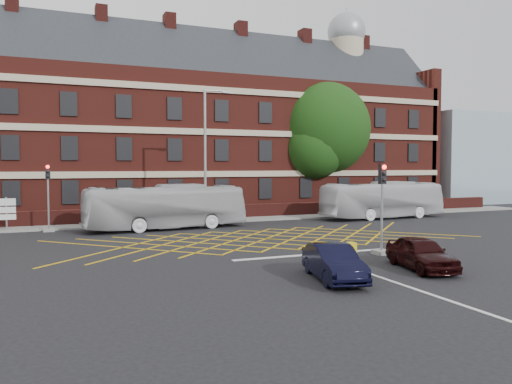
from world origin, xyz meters
name	(u,v)px	position (x,y,z in m)	size (l,w,h in m)	color
ground	(281,244)	(0.00, 0.00, 0.00)	(120.00, 120.00, 0.00)	black
victorian_building	(183,127)	(0.25, 22.00, 7.84)	(51.00, 12.17, 20.40)	#5A1E17
boundary_wall	(209,213)	(0.00, 13.00, 0.55)	(56.00, 0.50, 1.10)	#4C1814
far_pavement	(213,220)	(0.00, 12.00, 0.06)	(60.00, 3.00, 0.12)	slate
glass_block	(466,159)	(34.00, 21.00, 5.00)	(14.00, 10.00, 10.00)	#99B2BF
box_junction_hatching	(266,239)	(0.00, 2.00, 0.01)	(11.50, 0.12, 0.02)	#CC990C
stop_line	(312,254)	(0.00, -3.50, 0.01)	(8.00, 0.30, 0.02)	silver
centre_line	(402,285)	(0.00, -10.00, 0.01)	(0.15, 14.00, 0.02)	silver
bus_left	(166,207)	(-4.35, 8.56, 1.48)	(2.48, 10.60, 2.95)	#B8B8BC
bus_right	(383,200)	(13.06, 8.75, 1.46)	(2.46, 10.49, 2.92)	silver
car_navy	(334,262)	(-1.82, -8.40, 0.65)	(1.37, 3.93, 1.30)	black
car_maroon	(421,253)	(2.44, -8.11, 0.67)	(1.57, 3.91, 1.33)	black
deciduous_tree	(323,135)	(12.51, 17.20, 7.10)	(8.74, 8.74, 12.08)	black
traffic_light_near	(382,217)	(3.05, -4.67, 1.76)	(0.70, 0.70, 4.27)	slate
traffic_light_far	(48,204)	(-11.51, 10.21, 1.76)	(0.70, 0.70, 4.27)	slate
street_lamp	(206,179)	(-1.44, 9.01, 3.27)	(2.25, 1.00, 9.39)	slate
direction_signs	(6,210)	(-13.98, 10.94, 1.38)	(1.10, 0.16, 2.20)	gray
utility_cabinet	(350,253)	(0.47, -5.97, 0.45)	(0.41, 0.42, 0.90)	yellow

